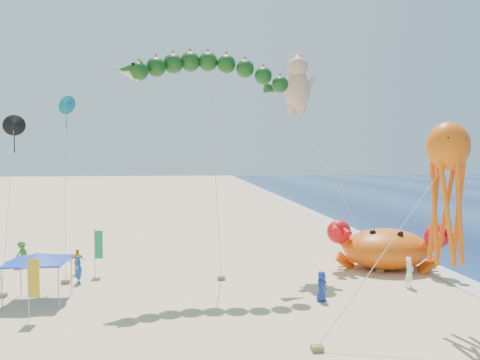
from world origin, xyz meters
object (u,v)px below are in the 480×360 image
(dragon_kite, at_px, (208,75))
(crab_inflatable, at_px, (386,247))
(cherub_kite, at_px, (298,83))
(canopy_blue, at_px, (38,258))
(octopus_kite, at_px, (447,182))

(dragon_kite, bearing_deg, crab_inflatable, 6.30)
(cherub_kite, bearing_deg, crab_inflatable, -17.51)
(cherub_kite, xyz_separation_m, canopy_blue, (-16.21, -6.74, -10.85))
(crab_inflatable, xyz_separation_m, cherub_kite, (-6.07, 1.92, 11.72))
(octopus_kite, height_order, canopy_blue, octopus_kite)
(crab_inflatable, height_order, cherub_kite, cherub_kite)
(dragon_kite, height_order, octopus_kite, dragon_kite)
(crab_inflatable, bearing_deg, octopus_kite, -101.05)
(octopus_kite, distance_m, canopy_blue, 21.55)
(crab_inflatable, distance_m, octopus_kite, 12.65)
(canopy_blue, bearing_deg, crab_inflatable, 12.21)
(dragon_kite, bearing_deg, canopy_blue, -160.33)
(octopus_kite, bearing_deg, crab_inflatable, 78.95)
(crab_inflatable, distance_m, cherub_kite, 13.34)
(dragon_kite, distance_m, canopy_blue, 14.78)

